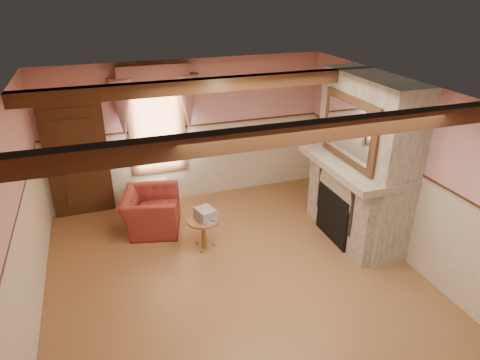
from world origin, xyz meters
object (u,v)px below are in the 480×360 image
object	(u,v)px
radiator	(150,195)
side_table	(204,234)
oil_lamp	(336,140)
mantel_clock	(339,145)
bowl	(351,156)
armchair	(151,211)

from	to	relation	value
radiator	side_table	bearing A→B (deg)	-75.49
oil_lamp	mantel_clock	bearing A→B (deg)	-90.00
side_table	bowl	distance (m)	2.78
radiator	oil_lamp	world-z (taller)	oil_lamp
bowl	mantel_clock	world-z (taller)	mantel_clock
armchair	radiator	bearing A→B (deg)	7.70
bowl	oil_lamp	size ratio (longest dim) A/B	1.34
radiator	mantel_clock	world-z (taller)	mantel_clock
armchair	side_table	size ratio (longest dim) A/B	1.96
armchair	mantel_clock	bearing A→B (deg)	-90.58
mantel_clock	side_table	bearing A→B (deg)	-178.02
armchair	oil_lamp	world-z (taller)	oil_lamp
armchair	side_table	xyz separation A→B (m)	(0.72, -0.92, -0.08)
bowl	oil_lamp	world-z (taller)	oil_lamp
side_table	mantel_clock	size ratio (longest dim) A/B	2.29
side_table	radiator	distance (m)	1.78
armchair	bowl	distance (m)	3.61
armchair	bowl	xyz separation A→B (m)	(3.21, -1.24, 1.12)
radiator	mantel_clock	xyz separation A→B (m)	(3.12, -1.58, 1.22)
side_table	oil_lamp	xyz separation A→B (m)	(2.49, 0.19, 1.29)
armchair	mantel_clock	xyz separation A→B (m)	(3.21, -0.84, 1.17)
armchair	radiator	distance (m)	0.75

